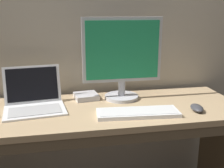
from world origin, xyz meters
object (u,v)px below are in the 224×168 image
Objects in this scene: laptop_white at (34,98)px; computer_mouse at (197,108)px; external_monitor at (122,60)px; external_drive_box at (86,96)px; wired_keyboard at (138,113)px.

computer_mouse is (0.90, -0.23, -0.04)m from laptop_white.
external_drive_box is (-0.22, 0.05, -0.24)m from external_monitor.
computer_mouse is (0.37, -0.28, -0.24)m from external_monitor.
computer_mouse is at bearing -37.85° from external_monitor.
external_monitor is (0.53, 0.06, 0.20)m from laptop_white.
laptop_white is 0.57m from external_monitor.
wired_keyboard is (0.03, -0.28, -0.24)m from external_monitor.
wired_keyboard is (0.56, -0.22, -0.05)m from laptop_white.
external_monitor is at bearing 149.33° from computer_mouse.
computer_mouse is at bearing -29.45° from external_drive_box.
computer_mouse is (0.34, -0.01, 0.01)m from wired_keyboard.
laptop_white is 0.60m from wired_keyboard.
external_monitor reaches higher than computer_mouse.
laptop_white is 3.16× the size of computer_mouse.
computer_mouse reaches higher than external_drive_box.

